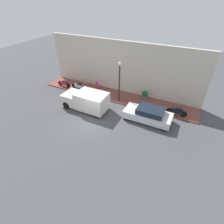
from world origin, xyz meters
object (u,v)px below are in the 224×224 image
motorcycle_red (64,83)px  streetlamp (120,75)px  scooter_silver (79,86)px  cafe_chair (97,85)px  parked_car (148,114)px  delivery_van (86,100)px  potted_plant (145,95)px  motorcycle_black (177,111)px

motorcycle_red → streetlamp: bearing=-90.9°
motorcycle_red → scooter_silver: (0.19, -2.08, 0.00)m
scooter_silver → cafe_chair: bearing=-59.7°
parked_car → delivery_van: delivery_van is taller
cafe_chair → potted_plant: bearing=-87.8°
motorcycle_red → cafe_chair: size_ratio=1.96×
streetlamp → cafe_chair: streetlamp is taller
motorcycle_red → motorcycle_black: bearing=-90.4°
scooter_silver → cafe_chair: cafe_chair is taller
delivery_van → motorcycle_black: size_ratio=2.45×
parked_car → cafe_chair: size_ratio=4.63×
parked_car → potted_plant: size_ratio=4.64×
parked_car → scooter_silver: 9.39m
motorcycle_red → scooter_silver: size_ratio=0.89×
parked_car → potted_plant: (3.46, 1.42, -0.02)m
delivery_van → potted_plant: 6.43m
motorcycle_red → potted_plant: bearing=-81.1°
delivery_van → scooter_silver: (2.95, 2.96, -0.42)m
motorcycle_black → potted_plant: size_ratio=2.04×
scooter_silver → delivery_van: bearing=-134.9°
motorcycle_red → streetlamp: 7.88m
scooter_silver → motorcycle_black: bearing=-91.5°
motorcycle_black → cafe_chair: (1.41, 9.50, 0.06)m
parked_car → streetlamp: streetlamp is taller
scooter_silver → streetlamp: streetlamp is taller
delivery_van → scooter_silver: 4.20m
motorcycle_red → cafe_chair: bearing=-71.9°
delivery_van → motorcycle_black: 8.87m
parked_car → streetlamp: (1.81, 3.75, 2.40)m
parked_car → delivery_van: size_ratio=0.93×
streetlamp → potted_plant: size_ratio=4.59×
parked_car → potted_plant: 3.74m
motorcycle_black → scooter_silver: motorcycle_black is taller
scooter_silver → potted_plant: 7.84m
streetlamp → potted_plant: 3.74m
delivery_van → motorcycle_black: delivery_van is taller
parked_car → delivery_van: 6.25m
parked_car → cafe_chair: parked_car is taller
scooter_silver → cafe_chair: 2.21m
motorcycle_black → potted_plant: potted_plant is taller
potted_plant → streetlamp: bearing=125.2°
scooter_silver → potted_plant: (1.34, -7.73, 0.09)m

